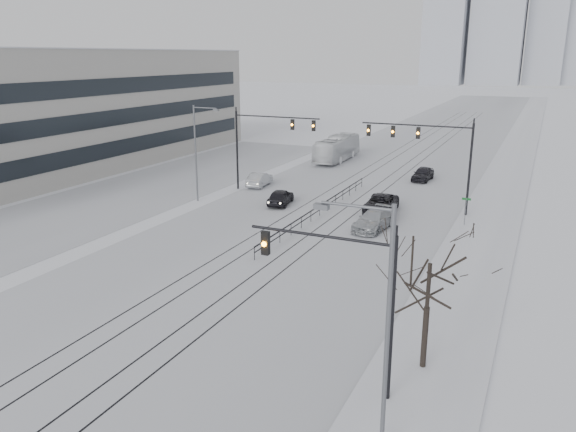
# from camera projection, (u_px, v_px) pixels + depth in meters

# --- Properties ---
(ground) EXTENTS (500.00, 500.00, 0.00)m
(ground) POSITION_uv_depth(u_px,v_px,m) (42.00, 405.00, 22.30)
(ground) COLOR white
(ground) RESTS_ON ground
(road) EXTENTS (22.00, 260.00, 0.02)m
(road) POSITION_uv_depth(u_px,v_px,m) (403.00, 159.00, 74.68)
(road) COLOR silver
(road) RESTS_ON ground
(sidewalk_east) EXTENTS (5.00, 260.00, 0.16)m
(sidewalk_east) POSITION_uv_depth(u_px,v_px,m) (511.00, 167.00, 69.24)
(sidewalk_east) COLOR silver
(sidewalk_east) RESTS_ON ground
(curb) EXTENTS (0.10, 260.00, 0.12)m
(curb) POSITION_uv_depth(u_px,v_px,m) (490.00, 166.00, 70.23)
(curb) COLOR gray
(curb) RESTS_ON ground
(parking_strip) EXTENTS (14.00, 60.00, 0.03)m
(parking_strip) POSITION_uv_depth(u_px,v_px,m) (165.00, 183.00, 60.88)
(parking_strip) COLOR silver
(parking_strip) RESTS_ON ground
(tram_rails) EXTENTS (5.30, 180.00, 0.01)m
(tram_rails) POSITION_uv_depth(u_px,v_px,m) (356.00, 191.00, 57.22)
(tram_rails) COLOR black
(tram_rails) RESTS_ON ground
(office_building) EXTENTS (20.20, 62.20, 14.11)m
(office_building) POSITION_uv_depth(u_px,v_px,m) (37.00, 111.00, 66.15)
(office_building) COLOR #B6B3AC
(office_building) RESTS_ON ground
(skyline) EXTENTS (96.00, 48.00, 72.00)m
(skyline) POSITION_uv_depth(u_px,v_px,m) (532.00, 15.00, 250.71)
(skyline) COLOR #9CA0AB
(skyline) RESTS_ON ground
(traffic_mast_near) EXTENTS (6.10, 0.37, 7.00)m
(traffic_mast_near) POSITION_uv_depth(u_px,v_px,m) (352.00, 290.00, 21.94)
(traffic_mast_near) COLOR black
(traffic_mast_near) RESTS_ON ground
(traffic_mast_ne) EXTENTS (9.60, 0.37, 8.00)m
(traffic_mast_ne) POSITION_uv_depth(u_px,v_px,m) (431.00, 148.00, 47.99)
(traffic_mast_ne) COLOR black
(traffic_mast_ne) RESTS_ON ground
(traffic_mast_nw) EXTENTS (9.10, 0.37, 8.00)m
(traffic_mast_nw) POSITION_uv_depth(u_px,v_px,m) (263.00, 137.00, 55.61)
(traffic_mast_nw) COLOR black
(traffic_mast_nw) RESTS_ON ground
(street_light_east) EXTENTS (2.73, 0.25, 9.00)m
(street_light_east) POSITION_uv_depth(u_px,v_px,m) (379.00, 315.00, 18.38)
(street_light_east) COLOR #595B60
(street_light_east) RESTS_ON ground
(street_light_west) EXTENTS (2.73, 0.25, 9.00)m
(street_light_west) POSITION_uv_depth(u_px,v_px,m) (198.00, 147.00, 51.95)
(street_light_west) COLOR #595B60
(street_light_west) RESTS_ON ground
(bare_tree) EXTENTS (4.40, 4.40, 6.10)m
(bare_tree) POSITION_uv_depth(u_px,v_px,m) (429.00, 275.00, 23.62)
(bare_tree) COLOR black
(bare_tree) RESTS_ON ground
(median_fence) EXTENTS (0.06, 24.00, 1.00)m
(median_fence) POSITION_uv_depth(u_px,v_px,m) (320.00, 210.00, 48.35)
(median_fence) COLOR black
(median_fence) RESTS_ON ground
(street_sign) EXTENTS (0.70, 0.06, 2.40)m
(street_sign) POSITION_uv_depth(u_px,v_px,m) (466.00, 207.00, 45.06)
(street_sign) COLOR #595B60
(street_sign) RESTS_ON ground
(sedan_sb_inner) EXTENTS (2.45, 4.55, 1.47)m
(sedan_sb_inner) POSITION_uv_depth(u_px,v_px,m) (281.00, 197.00, 51.93)
(sedan_sb_inner) COLOR black
(sedan_sb_inner) RESTS_ON ground
(sedan_sb_outer) EXTENTS (2.12, 4.60, 1.46)m
(sedan_sb_outer) POSITION_uv_depth(u_px,v_px,m) (259.00, 179.00, 59.26)
(sedan_sb_outer) COLOR #ABAEB3
(sedan_sb_outer) RESTS_ON ground
(sedan_nb_front) EXTENTS (2.95, 5.64, 1.52)m
(sedan_nb_front) POSITION_uv_depth(u_px,v_px,m) (381.00, 204.00, 49.40)
(sedan_nb_front) COLOR black
(sedan_nb_front) RESTS_ON ground
(sedan_nb_right) EXTENTS (2.72, 5.42, 1.51)m
(sedan_nb_right) POSITION_uv_depth(u_px,v_px,m) (374.00, 220.00, 44.58)
(sedan_nb_right) COLOR #A8ABB0
(sedan_nb_right) RESTS_ON ground
(sedan_nb_far) EXTENTS (2.00, 4.46, 1.49)m
(sedan_nb_far) POSITION_uv_depth(u_px,v_px,m) (423.00, 174.00, 61.92)
(sedan_nb_far) COLOR black
(sedan_nb_far) RESTS_ON ground
(box_truck) EXTENTS (2.76, 11.40, 3.17)m
(box_truck) POSITION_uv_depth(u_px,v_px,m) (337.00, 149.00, 73.44)
(box_truck) COLOR white
(box_truck) RESTS_ON ground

